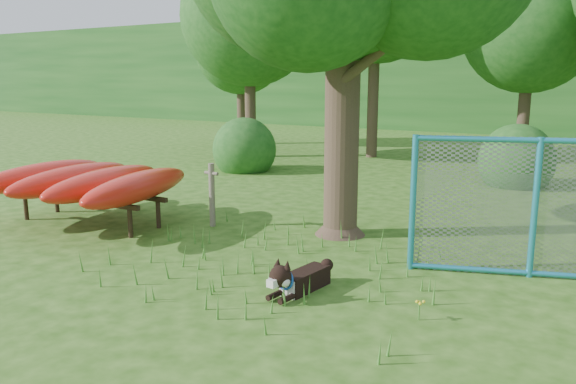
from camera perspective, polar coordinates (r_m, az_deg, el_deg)
The scene contains 12 objects.
ground at distance 7.28m, azimuth -6.29°, elevation -9.20°, with size 80.00×80.00×0.00m, color #244E0F.
wooden_post at distance 9.90m, azimuth -7.73°, elevation -0.12°, with size 0.31×0.11×1.12m.
kayak_rack at distance 10.55m, azimuth -19.65°, elevation 1.07°, with size 3.54×3.14×1.02m.
husky_dog at distance 6.85m, azimuth 0.93°, elevation -8.85°, with size 0.40×1.14×0.51m.
fence_section at distance 7.87m, azimuth 23.79°, elevation -1.54°, with size 3.01×1.09×3.07m.
wildflower_clump at distance 6.30m, azimuth 13.22°, elevation -11.00°, with size 0.11×0.10×0.23m.
bg_tree_a at distance 18.83m, azimuth -3.97°, elevation 17.27°, with size 4.40×4.40×6.70m.
bg_tree_c at distance 18.66m, azimuth 23.45°, elevation 15.28°, with size 4.00×4.00×6.12m.
bg_tree_f at distance 22.65m, azimuth -4.84°, elevation 14.34°, with size 3.60×3.60×5.55m.
shrub_left at distance 16.03m, azimuth -4.43°, elevation 2.20°, with size 1.80×1.80×1.80m, color #1B4E19.
shrub_mid at distance 14.79m, azimuth 22.01°, elevation 0.62°, with size 1.80×1.80×1.80m, color #1B4E19.
wooded_hillside at distance 33.67m, azimuth 24.24°, elevation 11.18°, with size 80.00×12.00×6.00m, color #1B4E19.
Camera 1 is at (4.14, -5.41, 2.55)m, focal length 35.00 mm.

